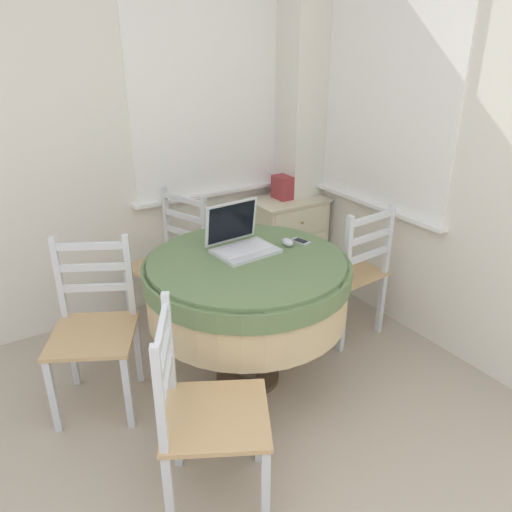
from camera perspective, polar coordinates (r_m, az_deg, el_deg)
name	(u,v)px	position (r m, az deg, el deg)	size (l,w,h in m)	color
corner_room_shell	(275,146)	(2.68, 2.22, 12.49)	(4.37, 4.46, 2.55)	white
round_dining_table	(247,284)	(2.64, -1.03, -3.27)	(1.08, 1.08, 0.75)	#4C3D2D
laptop	(241,241)	(2.66, -1.78, 1.76)	(0.34, 0.29, 0.25)	silver
computer_mouse	(288,242)	(2.73, 3.64, 1.58)	(0.05, 0.08, 0.04)	silver
cell_phone	(301,241)	(2.79, 5.12, 1.67)	(0.08, 0.12, 0.01)	#B2B7BC
dining_chair_near_back_window	(172,263)	(3.33, -9.60, -0.77)	(0.54, 0.53, 0.89)	tan
dining_chair_near_right_window	(349,272)	(3.21, 10.55, -1.85)	(0.44, 0.45, 0.89)	tan
dining_chair_camera_near	(204,415)	(2.08, -5.94, -17.62)	(0.56, 0.56, 0.89)	tan
dining_chair_left_flank	(95,329)	(2.70, -17.97, -7.95)	(0.56, 0.56, 0.89)	tan
corner_cabinet	(286,241)	(3.87, 3.49, 1.69)	(0.55, 0.40, 0.69)	beige
storage_box	(287,186)	(3.76, 3.56, 7.94)	(0.19, 0.15, 0.17)	#9E3338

